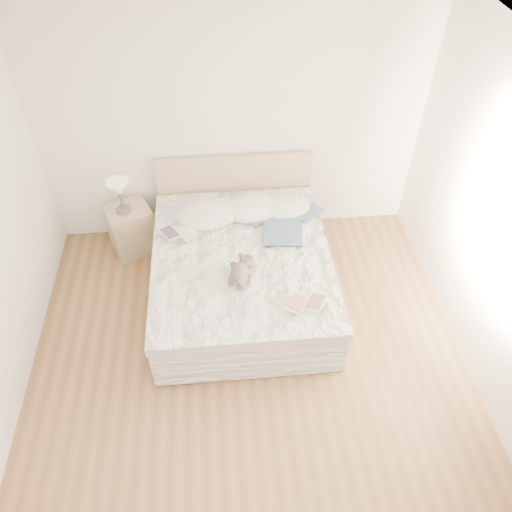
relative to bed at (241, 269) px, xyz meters
name	(u,v)px	position (x,y,z in m)	size (l,w,h in m)	color
floor	(252,389)	(0.00, -1.19, -0.31)	(4.00, 4.50, 0.00)	brown
ceiling	(249,110)	(0.00, -1.19, 2.39)	(4.00, 4.50, 0.00)	silver
wall_back	(232,124)	(0.00, 1.06, 1.04)	(4.00, 0.02, 2.70)	white
window	(510,231)	(1.99, -0.89, 1.14)	(0.02, 1.30, 1.10)	white
bed	(241,269)	(0.00, 0.00, 0.00)	(1.72, 2.14, 1.00)	tan
nightstand	(131,229)	(-1.17, 0.75, -0.03)	(0.45, 0.40, 0.56)	tan
table_lamp	(119,190)	(-1.20, 0.74, 0.52)	(0.31, 0.31, 0.38)	#504945
pillow_left	(207,214)	(-0.31, 0.51, 0.33)	(0.68, 0.47, 0.20)	silver
pillow_middle	(253,209)	(0.16, 0.55, 0.33)	(0.62, 0.43, 0.19)	white
pillow_right	(283,207)	(0.49, 0.55, 0.33)	(0.56, 0.39, 0.17)	silver
blouse	(282,226)	(0.44, 0.25, 0.32)	(0.61, 0.65, 0.02)	#32435E
photo_book	(178,233)	(-0.61, 0.24, 0.32)	(0.34, 0.23, 0.03)	silver
childrens_book	(306,303)	(0.52, -0.77, 0.32)	(0.33, 0.22, 0.02)	beige
teddy_bear	(239,277)	(-0.04, -0.43, 0.34)	(0.21, 0.30, 0.16)	brown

